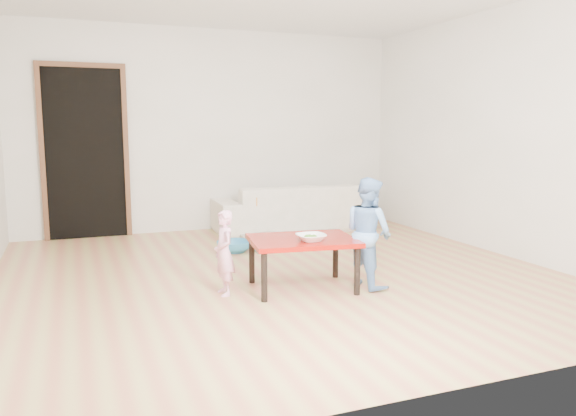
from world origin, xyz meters
TOP-DOWN VIEW (x-y plane):
  - floor at (0.00, 0.00)m, footprint 5.00×5.00m
  - back_wall at (0.00, 2.50)m, footprint 5.00×0.02m
  - right_wall at (2.50, 0.00)m, footprint 0.02×5.00m
  - doorway at (-1.60, 2.48)m, footprint 1.02×0.08m
  - sofa at (0.95, 2.05)m, footprint 2.10×0.89m
  - cushion at (0.47, 1.88)m, footprint 0.47×0.43m
  - red_table at (0.01, -0.51)m, footprint 0.95×0.76m
  - bowl at (0.03, -0.65)m, footprint 0.24×0.24m
  - broccoli at (0.03, -0.65)m, footprint 0.12×0.12m
  - child_pink at (-0.65, -0.43)m, footprint 0.18×0.26m
  - child_blue at (0.56, -0.64)m, footprint 0.44×0.52m
  - basin at (-0.15, 1.05)m, footprint 0.38×0.38m
  - blanket at (0.71, 1.31)m, footprint 1.31×1.11m

SIDE VIEW (x-z plane):
  - floor at x=0.00m, z-range -0.01..0.01m
  - blanket at x=0.71m, z-range 0.00..0.06m
  - basin at x=-0.15m, z-range 0.00..0.12m
  - red_table at x=0.01m, z-range 0.00..0.44m
  - sofa at x=0.95m, z-range 0.00..0.60m
  - child_pink at x=-0.65m, z-range 0.00..0.70m
  - cushion at x=0.47m, z-range 0.40..0.50m
  - broccoli at x=0.03m, z-range 0.44..0.49m
  - bowl at x=0.03m, z-range 0.44..0.49m
  - child_blue at x=0.56m, z-range 0.00..0.94m
  - doorway at x=-1.60m, z-range -0.03..2.08m
  - back_wall at x=0.00m, z-range 0.00..2.60m
  - right_wall at x=2.50m, z-range 0.00..2.60m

